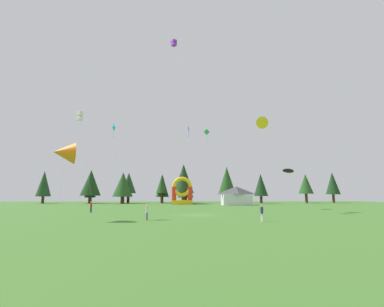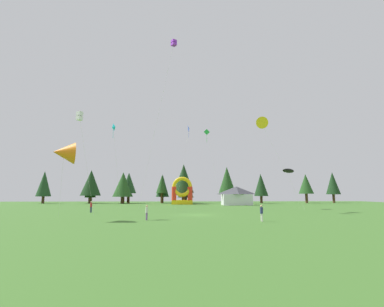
# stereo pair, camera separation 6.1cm
# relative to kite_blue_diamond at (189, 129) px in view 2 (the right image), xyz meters

# --- Properties ---
(ground_plane) EXTENTS (120.00, 120.00, 0.00)m
(ground_plane) POSITION_rel_kite_blue_diamond_xyz_m (0.51, -15.80, -14.67)
(ground_plane) COLOR #3D6B28
(kite_blue_diamond) EXTENTS (2.64, 3.08, 15.29)m
(kite_blue_diamond) POSITION_rel_kite_blue_diamond_xyz_m (0.00, 0.00, 0.00)
(kite_blue_diamond) COLOR blue
(kite_blue_diamond) RESTS_ON ground_plane
(kite_cyan_diamond) EXTENTS (0.91, 5.73, 13.58)m
(kite_cyan_diamond) POSITION_rel_kite_blue_diamond_xyz_m (-12.45, -7.37, -1.68)
(kite_cyan_diamond) COLOR #19B7CC
(kite_cyan_diamond) RESTS_ON ground_plane
(kite_black_parafoil) EXTENTS (3.90, 2.80, 7.25)m
(kite_black_parafoil) POSITION_rel_kite_blue_diamond_xyz_m (17.58, -2.91, -8.00)
(kite_black_parafoil) COLOR black
(kite_black_parafoil) RESTS_ON ground_plane
(kite_green_diamond) EXTENTS (3.25, 2.55, 16.54)m
(kite_green_diamond) POSITION_rel_kite_blue_diamond_xyz_m (4.20, 8.83, 1.22)
(kite_green_diamond) COLOR green
(kite_green_diamond) RESTS_ON ground_plane
(kite_white_box) EXTENTS (1.74, 3.11, 12.12)m
(kite_white_box) POSITION_rel_kite_blue_diamond_xyz_m (-13.34, -19.93, -3.10)
(kite_white_box) COLOR white
(kite_white_box) RESTS_ON ground_plane
(kite_orange_delta) EXTENTS (2.85, 4.15, 8.02)m
(kite_orange_delta) POSITION_rel_kite_blue_diamond_xyz_m (-13.61, -22.99, -7.80)
(kite_orange_delta) COLOR orange
(kite_orange_delta) RESTS_ON ground_plane
(kite_yellow_delta) EXTENTS (7.05, 2.34, 14.91)m
(kite_yellow_delta) POSITION_rel_kite_blue_diamond_xyz_m (11.18, -9.13, -0.87)
(kite_yellow_delta) COLOR yellow
(kite_yellow_delta) RESTS_ON ground_plane
(kite_purple_box) EXTENTS (6.92, 9.67, 27.63)m
(kite_purple_box) POSITION_rel_kite_blue_diamond_xyz_m (-2.83, -8.75, 12.37)
(kite_purple_box) COLOR purple
(kite_purple_box) RESTS_ON ground_plane
(person_midfield) EXTENTS (0.33, 0.33, 1.58)m
(person_midfield) POSITION_rel_kite_blue_diamond_xyz_m (-14.31, -10.78, -13.73)
(person_midfield) COLOR navy
(person_midfield) RESTS_ON ground_plane
(person_left_edge) EXTENTS (0.37, 0.37, 1.54)m
(person_left_edge) POSITION_rel_kite_blue_diamond_xyz_m (-5.03, -22.72, -13.76)
(person_left_edge) COLOR #724C8C
(person_left_edge) RESTS_ON ground_plane
(person_far_side) EXTENTS (0.37, 0.37, 1.59)m
(person_far_side) POSITION_rel_kite_blue_diamond_xyz_m (6.29, -24.61, -13.72)
(person_far_side) COLOR silver
(person_far_side) RESTS_ON ground_plane
(inflatable_yellow_castle) EXTENTS (5.10, 3.92, 6.74)m
(inflatable_yellow_castle) POSITION_rel_kite_blue_diamond_xyz_m (-1.12, 18.70, -12.17)
(inflatable_yellow_castle) COLOR yellow
(inflatable_yellow_castle) RESTS_ON ground_plane
(festival_tent) EXTENTS (6.65, 4.28, 4.28)m
(festival_tent) POSITION_rel_kite_blue_diamond_xyz_m (11.53, 13.91, -12.53)
(festival_tent) COLOR silver
(festival_tent) RESTS_ON ground_plane
(tree_row_0) EXTENTS (3.91, 3.91, 8.82)m
(tree_row_0) POSITION_rel_kite_blue_diamond_xyz_m (-38.86, 27.20, -9.37)
(tree_row_0) COLOR #4C331E
(tree_row_0) RESTS_ON ground_plane
(tree_row_1) EXTENTS (3.01, 3.01, 5.73)m
(tree_row_1) POSITION_rel_kite_blue_diamond_xyz_m (-26.28, 27.32, -11.06)
(tree_row_1) COLOR #4C331E
(tree_row_1) RESTS_ON ground_plane
(tree_row_2) EXTENTS (5.48, 5.48, 9.08)m
(tree_row_2) POSITION_rel_kite_blue_diamond_xyz_m (-26.16, 27.05, -9.14)
(tree_row_2) COLOR #4C331E
(tree_row_2) RESTS_ON ground_plane
(tree_row_3) EXTENTS (5.40, 5.40, 8.36)m
(tree_row_3) POSITION_rel_kite_blue_diamond_xyz_m (-17.04, 25.28, -9.63)
(tree_row_3) COLOR #4C331E
(tree_row_3) RESTS_ON ground_plane
(tree_row_4) EXTENTS (4.14, 4.14, 8.42)m
(tree_row_4) POSITION_rel_kite_blue_diamond_xyz_m (-15.82, 26.97, -9.17)
(tree_row_4) COLOR #4C331E
(tree_row_4) RESTS_ON ground_plane
(tree_row_5) EXTENTS (3.07, 3.07, 7.61)m
(tree_row_5) POSITION_rel_kite_blue_diamond_xyz_m (-6.72, 26.85, -9.57)
(tree_row_5) COLOR #4C331E
(tree_row_5) RESTS_ON ground_plane
(tree_row_6) EXTENTS (3.69, 3.69, 8.11)m
(tree_row_6) POSITION_rel_kite_blue_diamond_xyz_m (-6.61, 28.89, -9.80)
(tree_row_6) COLOR #4C331E
(tree_row_6) RESTS_ON ground_plane
(tree_row_7) EXTENTS (5.59, 5.59, 10.63)m
(tree_row_7) POSITION_rel_kite_blue_diamond_xyz_m (-0.66, 25.30, -8.03)
(tree_row_7) COLOR #4C331E
(tree_row_7) RESTS_ON ground_plane
(tree_row_8) EXTENTS (4.53, 4.53, 8.60)m
(tree_row_8) POSITION_rel_kite_blue_diamond_xyz_m (0.01, 29.97, -9.65)
(tree_row_8) COLOR #4C331E
(tree_row_8) RESTS_ON ground_plane
(tree_row_9) EXTENTS (5.08, 5.08, 10.33)m
(tree_row_9) POSITION_rel_kite_blue_diamond_xyz_m (11.89, 29.16, -8.38)
(tree_row_9) COLOR #4C331E
(tree_row_9) RESTS_ON ground_plane
(tree_row_10) EXTENTS (3.84, 3.84, 8.08)m
(tree_row_10) POSITION_rel_kite_blue_diamond_xyz_m (20.67, 25.34, -9.69)
(tree_row_10) COLOR #4C331E
(tree_row_10) RESTS_ON ground_plane
(tree_row_11) EXTENTS (4.03, 4.03, 8.10)m
(tree_row_11) POSITION_rel_kite_blue_diamond_xyz_m (33.80, 26.43, -9.38)
(tree_row_11) COLOR #4C331E
(tree_row_11) RESTS_ON ground_plane
(tree_row_12) EXTENTS (3.86, 3.86, 8.76)m
(tree_row_12) POSITION_rel_kite_blue_diamond_xyz_m (42.22, 27.60, -9.13)
(tree_row_12) COLOR #4C331E
(tree_row_12) RESTS_ON ground_plane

